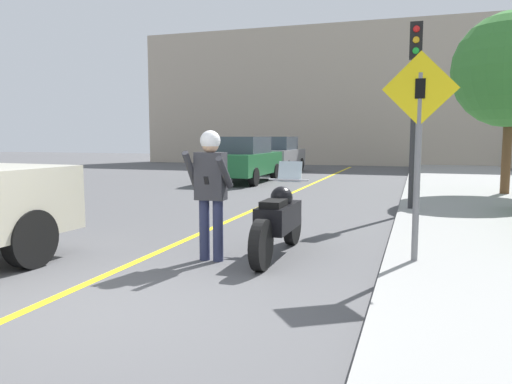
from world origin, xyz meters
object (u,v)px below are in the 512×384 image
object	(u,v)px
person_biker	(210,181)
crossing_sign	(419,137)
street_tree	(511,70)
parked_car_green	(243,159)
parked_car_grey	(277,154)
motorcycle	(279,220)
traffic_light	(415,81)

from	to	relation	value
person_biker	crossing_sign	bearing A→B (deg)	7.24
street_tree	parked_car_green	size ratio (longest dim) A/B	1.16
street_tree	person_biker	bearing A→B (deg)	-118.89
person_biker	crossing_sign	distance (m)	2.73
crossing_sign	parked_car_grey	distance (m)	17.33
street_tree	parked_car_green	distance (m)	9.09
person_biker	street_tree	bearing A→B (deg)	61.11
person_biker	motorcycle	bearing A→B (deg)	34.73
motorcycle	parked_car_grey	world-z (taller)	parked_car_grey
parked_car_green	parked_car_grey	world-z (taller)	same
motorcycle	street_tree	bearing A→B (deg)	63.77
traffic_light	motorcycle	bearing A→B (deg)	-110.49
motorcycle	street_tree	xyz separation A→B (m)	(4.13, 8.37, 2.94)
person_biker	crossing_sign	size ratio (longest dim) A/B	0.68
person_biker	crossing_sign	world-z (taller)	crossing_sign
crossing_sign	parked_car_grey	size ratio (longest dim) A/B	0.62
motorcycle	street_tree	size ratio (longest dim) A/B	0.47
motorcycle	crossing_sign	size ratio (longest dim) A/B	0.88
motorcycle	traffic_light	xyz separation A→B (m)	(1.71, 4.59, 2.34)
motorcycle	person_biker	world-z (taller)	person_biker
person_biker	crossing_sign	xyz separation A→B (m)	(2.64, 0.34, 0.59)
parked_car_grey	motorcycle	bearing A→B (deg)	-74.19
motorcycle	person_biker	size ratio (longest dim) A/B	1.29
traffic_light	street_tree	xyz separation A→B (m)	(2.41, 3.78, 0.60)
parked_car_green	traffic_light	bearing A→B (deg)	-45.04
motorcycle	street_tree	world-z (taller)	street_tree
parked_car_green	motorcycle	bearing A→B (deg)	-67.95
parked_car_green	parked_car_grey	xyz separation A→B (m)	(-0.20, 5.28, 0.00)
person_biker	street_tree	size ratio (longest dim) A/B	0.36
motorcycle	parked_car_grey	xyz separation A→B (m)	(-4.50, 15.89, 0.34)
person_biker	parked_car_grey	bearing A→B (deg)	102.67
traffic_light	street_tree	size ratio (longest dim) A/B	0.81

